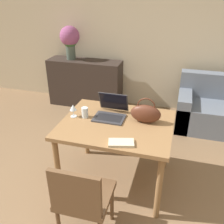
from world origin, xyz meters
The scene contains 12 objects.
ground_plane centered at (0.00, 0.00, 0.00)m, with size 14.00×14.00×0.00m, color #846647.
wall_back centered at (0.00, 2.81, 1.35)m, with size 10.00×0.06×2.70m.
dining_table centered at (0.01, 0.65, 0.68)m, with size 1.16×0.93×0.77m.
chair centered at (-0.07, -0.16, 0.49)m, with size 0.45×0.45×0.85m.
couch centered at (1.30, 2.27, 0.29)m, with size 1.40×0.78×0.82m.
sideboard centered at (-1.09, 2.50, 0.43)m, with size 1.34×0.40×0.86m.
laptop centered at (-0.10, 0.79, 0.84)m, with size 0.33×0.34×0.24m.
drinking_glass centered at (-0.36, 0.67, 0.83)m, with size 0.07×0.07×0.12m.
wine_glass centered at (-0.48, 0.65, 0.87)m, with size 0.07×0.07×0.14m.
handbag centered at (0.29, 0.74, 0.88)m, with size 0.32×0.13×0.28m.
flower_vase centered at (-1.35, 2.52, 1.22)m, with size 0.34×0.34×0.58m.
book centered at (0.15, 0.28, 0.78)m, with size 0.26×0.18×0.02m.
Camera 1 is at (0.59, -1.55, 2.07)m, focal length 40.00 mm.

